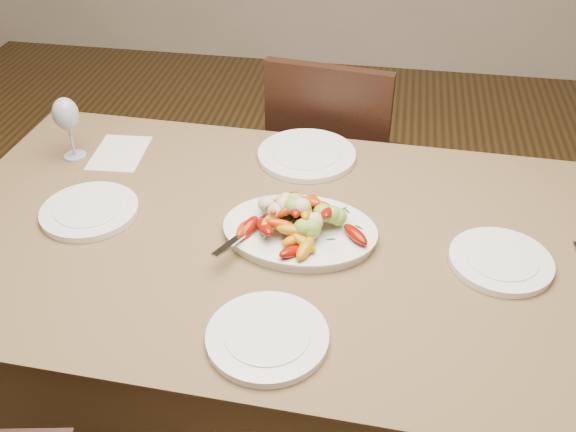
# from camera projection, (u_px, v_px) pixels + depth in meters

# --- Properties ---
(dining_table) EXTENTS (1.87, 1.10, 0.76)m
(dining_table) POSITION_uv_depth(u_px,v_px,m) (288.00, 338.00, 1.85)
(dining_table) COLOR brown
(dining_table) RESTS_ON ground
(chair_far) EXTENTS (0.47, 0.47, 0.95)m
(chair_far) POSITION_uv_depth(u_px,v_px,m) (337.00, 165.00, 2.43)
(chair_far) COLOR black
(chair_far) RESTS_ON ground
(serving_platter) EXTENTS (0.39, 0.29, 0.02)m
(serving_platter) POSITION_uv_depth(u_px,v_px,m) (300.00, 233.00, 1.62)
(serving_platter) COLOR white
(serving_platter) RESTS_ON dining_table
(roasted_vegetables) EXTENTS (0.32, 0.22, 0.09)m
(roasted_vegetables) POSITION_uv_depth(u_px,v_px,m) (300.00, 215.00, 1.58)
(roasted_vegetables) COLOR #780B02
(roasted_vegetables) RESTS_ON serving_platter
(serving_spoon) EXTENTS (0.28, 0.16, 0.03)m
(serving_spoon) POSITION_uv_depth(u_px,v_px,m) (271.00, 227.00, 1.57)
(serving_spoon) COLOR #9EA0A8
(serving_spoon) RESTS_ON serving_platter
(plate_left) EXTENTS (0.26, 0.26, 0.02)m
(plate_left) POSITION_uv_depth(u_px,v_px,m) (90.00, 211.00, 1.70)
(plate_left) COLOR white
(plate_left) RESTS_ON dining_table
(plate_right) EXTENTS (0.25, 0.25, 0.02)m
(plate_right) POSITION_uv_depth(u_px,v_px,m) (501.00, 261.00, 1.53)
(plate_right) COLOR white
(plate_right) RESTS_ON dining_table
(plate_far) EXTENTS (0.29, 0.29, 0.02)m
(plate_far) POSITION_uv_depth(u_px,v_px,m) (307.00, 155.00, 1.93)
(plate_far) COLOR white
(plate_far) RESTS_ON dining_table
(plate_near) EXTENTS (0.26, 0.26, 0.02)m
(plate_near) POSITION_uv_depth(u_px,v_px,m) (267.00, 337.00, 1.34)
(plate_near) COLOR white
(plate_near) RESTS_ON dining_table
(wine_glass) EXTENTS (0.08, 0.08, 0.20)m
(wine_glass) POSITION_uv_depth(u_px,v_px,m) (69.00, 127.00, 1.87)
(wine_glass) COLOR #8C99A5
(wine_glass) RESTS_ON dining_table
(menu_card) EXTENTS (0.16, 0.22, 0.00)m
(menu_card) POSITION_uv_depth(u_px,v_px,m) (120.00, 153.00, 1.95)
(menu_card) COLOR silver
(menu_card) RESTS_ON dining_table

